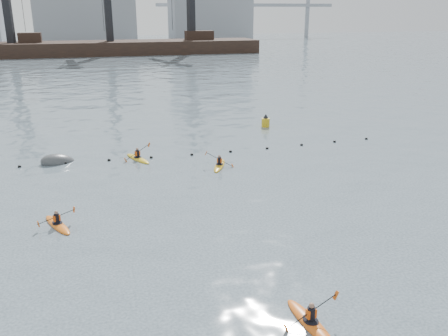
{
  "coord_description": "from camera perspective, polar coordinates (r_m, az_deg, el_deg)",
  "views": [
    {
      "loc": [
        -5.94,
        -10.8,
        10.27
      ],
      "look_at": [
        0.18,
        10.68,
        2.8
      ],
      "focal_mm": 38.0,
      "sensor_mm": 36.0,
      "label": 1
    }
  ],
  "objects": [
    {
      "name": "kayaker_2",
      "position": [
        25.28,
        -19.4,
        -6.38
      ],
      "size": [
        1.81,
        2.86,
        0.92
      ],
      "rotation": [
        0.0,
        0.0,
        0.41
      ],
      "color": "orange",
      "rests_on": "ground"
    },
    {
      "name": "kayaker_5",
      "position": [
        34.81,
        -10.34,
        1.19
      ],
      "size": [
        2.01,
        3.06,
        1.19
      ],
      "rotation": [
        0.0,
        0.0,
        0.4
      ],
      "color": "gold",
      "rests_on": "ground"
    },
    {
      "name": "float_line",
      "position": [
        35.29,
        -6.36,
        1.51
      ],
      "size": [
        33.24,
        0.73,
        0.24
      ],
      "color": "black",
      "rests_on": "ground"
    },
    {
      "name": "kayaker_0",
      "position": [
        17.36,
        10.37,
        -17.76
      ],
      "size": [
        2.1,
        3.06,
        1.19
      ],
      "rotation": [
        0.0,
        0.0,
        0.11
      ],
      "color": "orange",
      "rests_on": "ground"
    },
    {
      "name": "mooring_buoy",
      "position": [
        35.59,
        -19.33,
        0.65
      ],
      "size": [
        2.95,
        2.22,
        1.69
      ],
      "primitive_type": "ellipsoid",
      "rotation": [
        0.0,
        0.21,
        0.33
      ],
      "color": "#3C3E41",
      "rests_on": "ground"
    },
    {
      "name": "skyline",
      "position": [
        161.28,
        -13.66,
        17.64
      ],
      "size": [
        141.0,
        28.0,
        22.0
      ],
      "color": "gray",
      "rests_on": "ground"
    },
    {
      "name": "barge_pier",
      "position": [
        121.22,
        -13.59,
        14.04
      ],
      "size": [
        72.0,
        19.3,
        29.5
      ],
      "color": "black",
      "rests_on": "ground"
    },
    {
      "name": "nav_buoy",
      "position": [
        44.06,
        5.02,
        5.49
      ],
      "size": [
        0.75,
        0.75,
        1.36
      ],
      "color": "gold",
      "rests_on": "ground"
    },
    {
      "name": "kayaker_3",
      "position": [
        32.69,
        -0.55,
        0.34
      ],
      "size": [
        1.89,
        2.88,
        1.17
      ],
      "rotation": [
        0.0,
        0.0,
        -0.44
      ],
      "color": "gold",
      "rests_on": "ground"
    }
  ]
}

